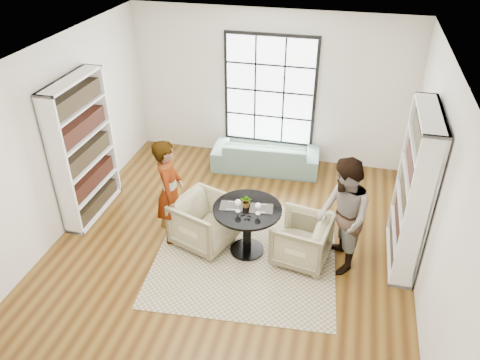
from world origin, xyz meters
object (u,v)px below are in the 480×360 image
(wine_glass_left, at_px, (238,203))
(sofa, at_px, (266,155))
(armchair_left, at_px, (205,222))
(person_right, at_px, (343,217))
(flower_centerpiece, at_px, (247,201))
(pedestal_table, at_px, (247,220))
(person_left, at_px, (170,192))
(armchair_right, at_px, (301,240))
(wine_glass_right, at_px, (258,206))

(wine_glass_left, bearing_deg, sofa, 92.20)
(armchair_left, bearing_deg, person_right, -71.62)
(flower_centerpiece, bearing_deg, sofa, 94.46)
(pedestal_table, bearing_deg, person_left, 177.18)
(pedestal_table, bearing_deg, person_right, 0.71)
(person_right, xyz_separation_m, wine_glass_left, (-1.49, -0.13, 0.07))
(flower_centerpiece, bearing_deg, person_left, 178.56)
(pedestal_table, bearing_deg, sofa, 94.84)
(wine_glass_left, bearing_deg, person_right, 4.91)
(wine_glass_left, relative_size, flower_centerpiece, 1.00)
(armchair_right, relative_size, person_right, 0.45)
(person_left, bearing_deg, wine_glass_right, -110.62)
(wine_glass_left, bearing_deg, flower_centerpiece, 56.03)
(armchair_right, relative_size, person_left, 0.46)
(person_right, distance_m, wine_glass_right, 1.20)
(sofa, distance_m, wine_glass_left, 2.77)
(pedestal_table, relative_size, person_left, 0.59)
(person_left, distance_m, flower_centerpiece, 1.21)
(person_right, xyz_separation_m, wine_glass_right, (-1.19, -0.12, 0.06))
(person_left, xyz_separation_m, wine_glass_left, (1.12, -0.17, 0.09))
(sofa, height_order, armchair_right, armchair_right)
(person_left, distance_m, wine_glass_right, 1.42)
(armchair_right, bearing_deg, person_left, -81.46)
(armchair_left, height_order, wine_glass_left, wine_glass_left)
(armchair_left, xyz_separation_m, person_right, (2.05, -0.04, 0.50))
(armchair_left, height_order, flower_centerpiece, flower_centerpiece)
(pedestal_table, distance_m, person_right, 1.40)
(sofa, bearing_deg, wine_glass_left, 88.44)
(armchair_left, relative_size, person_left, 0.50)
(armchair_left, distance_m, person_left, 0.73)
(person_right, height_order, wine_glass_right, person_right)
(pedestal_table, relative_size, wine_glass_left, 5.03)
(sofa, bearing_deg, pedestal_table, 91.07)
(person_right, bearing_deg, armchair_left, -109.43)
(sofa, relative_size, person_left, 1.20)
(wine_glass_left, relative_size, wine_glass_right, 1.08)
(person_left, bearing_deg, armchair_right, -105.23)
(armchair_left, height_order, armchair_right, armchair_left)
(wine_glass_left, bearing_deg, armchair_right, 7.77)
(wine_glass_left, distance_m, flower_centerpiece, 0.18)
(wine_glass_left, bearing_deg, pedestal_table, 44.02)
(wine_glass_right, bearing_deg, flower_centerpiece, 146.19)
(sofa, distance_m, armchair_left, 2.56)
(wine_glass_left, bearing_deg, wine_glass_right, 1.54)
(armchair_right, distance_m, flower_centerpiece, 1.01)
(armchair_left, height_order, person_left, person_left)
(pedestal_table, bearing_deg, armchair_right, 1.18)
(person_left, height_order, wine_glass_left, person_left)
(person_left, relative_size, person_right, 0.98)
(flower_centerpiece, bearing_deg, armchair_left, 177.36)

